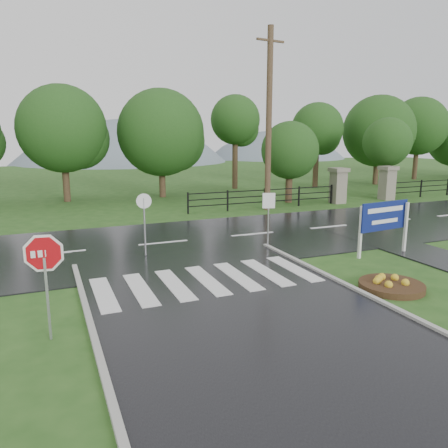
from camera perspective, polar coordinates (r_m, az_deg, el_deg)
name	(u,v)px	position (r m, az deg, el deg)	size (l,w,h in m)	color
ground	(296,360)	(9.04, 9.43, -17.16)	(120.00, 120.00, 0.00)	#264F1A
main_road	(163,244)	(17.74, -7.91, -2.58)	(90.00, 8.00, 0.04)	black
walkway	(443,260)	(17.22, 26.70, -4.18)	(2.20, 11.00, 0.04)	black
crosswalk	(207,280)	(13.14, -2.26, -7.31)	(6.50, 2.80, 0.02)	silver
pillar_west	(338,185)	(28.69, 14.68, 4.98)	(1.00, 1.00, 2.24)	gray
pillar_east	(387,182)	(31.26, 20.55, 5.15)	(1.00, 1.00, 2.24)	gray
fence_west	(265,196)	(25.92, 5.32, 3.62)	(9.58, 0.08, 1.20)	black
hills	(100,257)	(74.77, -15.89, -4.19)	(102.00, 48.00, 48.00)	slate
treeline	(126,197)	(31.41, -12.74, 3.46)	(83.20, 5.20, 10.00)	#194013
stop_sign	(44,262)	(9.83, -22.41, -4.61)	(1.09, 0.18, 2.46)	#939399
estate_billboard	(384,219)	(16.66, 20.22, 0.67)	(2.25, 0.33, 1.98)	silver
flower_bed	(392,285)	(13.40, 21.04, -7.40)	(1.81, 1.81, 0.36)	#332111
reg_sign_small	(269,209)	(16.65, 5.84, 1.91)	(0.46, 0.17, 2.16)	#939399
reg_sign_round	(144,217)	(15.69, -10.36, 0.87)	(0.52, 0.15, 2.29)	#939399
utility_pole_east	(269,120)	(25.20, 5.88, 13.40)	(1.79, 0.35, 10.07)	#473523
entrance_tree_left	(290,151)	(28.25, 8.61, 9.47)	(3.64, 3.64, 5.14)	#3D2B1C
entrance_tree_right	(387,142)	(32.97, 20.53, 9.96)	(3.34, 3.34, 5.47)	#3D2B1C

